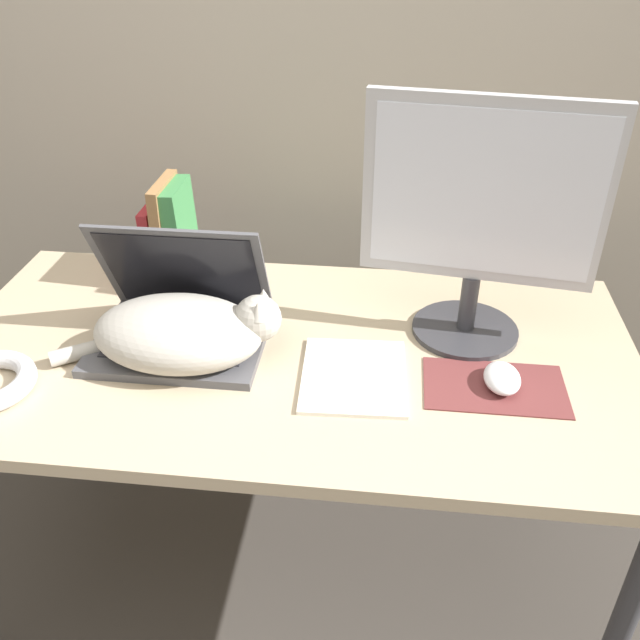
{
  "coord_description": "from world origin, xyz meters",
  "views": [
    {
      "loc": [
        0.19,
        -0.75,
        1.51
      ],
      "look_at": [
        0.07,
        0.33,
        0.82
      ],
      "focal_mm": 38.0,
      "sensor_mm": 36.0,
      "label": 1
    }
  ],
  "objects_px": {
    "computer_mouse": "(502,378)",
    "book_row": "(171,235)",
    "external_monitor": "(481,216)",
    "notepad": "(354,376)",
    "laptop": "(181,320)",
    "cat": "(184,332)"
  },
  "relations": [
    {
      "from": "computer_mouse",
      "to": "book_row",
      "type": "xyz_separation_m",
      "value": [
        -0.73,
        0.34,
        0.09
      ]
    },
    {
      "from": "book_row",
      "to": "laptop",
      "type": "bearing_deg",
      "value": -70.17
    },
    {
      "from": "external_monitor",
      "to": "computer_mouse",
      "type": "xyz_separation_m",
      "value": [
        0.06,
        -0.18,
        -0.25
      ]
    },
    {
      "from": "external_monitor",
      "to": "book_row",
      "type": "distance_m",
      "value": 0.71
    },
    {
      "from": "external_monitor",
      "to": "computer_mouse",
      "type": "height_order",
      "value": "external_monitor"
    },
    {
      "from": "laptop",
      "to": "book_row",
      "type": "distance_m",
      "value": 0.28
    },
    {
      "from": "computer_mouse",
      "to": "book_row",
      "type": "bearing_deg",
      "value": 155.08
    },
    {
      "from": "laptop",
      "to": "book_row",
      "type": "xyz_separation_m",
      "value": [
        -0.09,
        0.25,
        0.07
      ]
    },
    {
      "from": "laptop",
      "to": "notepad",
      "type": "bearing_deg",
      "value": -13.78
    },
    {
      "from": "book_row",
      "to": "notepad",
      "type": "bearing_deg",
      "value": -37.09
    },
    {
      "from": "cat",
      "to": "notepad",
      "type": "height_order",
      "value": "cat"
    },
    {
      "from": "external_monitor",
      "to": "notepad",
      "type": "height_order",
      "value": "external_monitor"
    },
    {
      "from": "cat",
      "to": "computer_mouse",
      "type": "bearing_deg",
      "value": -2.03
    },
    {
      "from": "computer_mouse",
      "to": "external_monitor",
      "type": "bearing_deg",
      "value": 107.1
    },
    {
      "from": "laptop",
      "to": "external_monitor",
      "type": "xyz_separation_m",
      "value": [
        0.58,
        0.1,
        0.22
      ]
    },
    {
      "from": "external_monitor",
      "to": "book_row",
      "type": "relative_size",
      "value": 2.01
    },
    {
      "from": "cat",
      "to": "book_row",
      "type": "height_order",
      "value": "book_row"
    },
    {
      "from": "cat",
      "to": "external_monitor",
      "type": "bearing_deg",
      "value": 15.92
    },
    {
      "from": "external_monitor",
      "to": "notepad",
      "type": "bearing_deg",
      "value": -140.21
    },
    {
      "from": "computer_mouse",
      "to": "notepad",
      "type": "distance_m",
      "value": 0.28
    },
    {
      "from": "external_monitor",
      "to": "laptop",
      "type": "bearing_deg",
      "value": -170.7
    },
    {
      "from": "laptop",
      "to": "book_row",
      "type": "bearing_deg",
      "value": 109.83
    }
  ]
}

